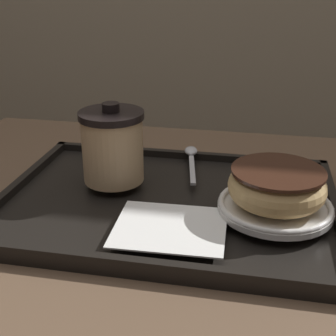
# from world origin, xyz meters

# --- Properties ---
(cafe_table) EXTENTS (0.90, 0.76, 0.71)m
(cafe_table) POSITION_xyz_m (0.00, 0.00, 0.55)
(cafe_table) COLOR brown
(cafe_table) RESTS_ON ground_plane
(serving_tray) EXTENTS (0.48, 0.34, 0.02)m
(serving_tray) POSITION_xyz_m (0.00, 0.02, 0.72)
(serving_tray) COLOR black
(serving_tray) RESTS_ON cafe_table
(napkin_paper) EXTENTS (0.14, 0.12, 0.00)m
(napkin_paper) POSITION_xyz_m (0.02, -0.07, 0.74)
(napkin_paper) COLOR white
(napkin_paper) RESTS_ON serving_tray
(coffee_cup_front) EXTENTS (0.10, 0.10, 0.12)m
(coffee_cup_front) POSITION_xyz_m (-0.09, 0.05, 0.79)
(coffee_cup_front) COLOR #E0B784
(coffee_cup_front) RESTS_ON serving_tray
(plate_with_chocolate_donut) EXTENTS (0.15, 0.15, 0.01)m
(plate_with_chocolate_donut) POSITION_xyz_m (0.15, 0.00, 0.75)
(plate_with_chocolate_donut) COLOR white
(plate_with_chocolate_donut) RESTS_ON serving_tray
(donut_chocolate_glazed) EXTENTS (0.13, 0.13, 0.05)m
(donut_chocolate_glazed) POSITION_xyz_m (0.15, 0.00, 0.78)
(donut_chocolate_glazed) COLOR #DBB270
(donut_chocolate_glazed) RESTS_ON plate_with_chocolate_donut
(spoon) EXTENTS (0.04, 0.15, 0.01)m
(spoon) POSITION_xyz_m (0.01, 0.16, 0.74)
(spoon) COLOR silver
(spoon) RESTS_ON serving_tray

